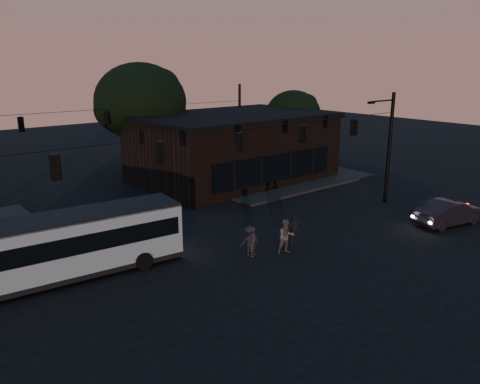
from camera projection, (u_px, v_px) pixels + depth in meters
ground at (295, 272)px, 21.61m from camera, size 120.00×120.00×0.00m
sidewalk_far_right at (275, 177)px, 39.36m from camera, size 14.00×10.00×0.15m
building at (233, 147)px, 38.30m from camera, size 15.40×10.41×5.40m
tree_behind at (141, 102)px, 38.82m from camera, size 7.60×7.60×9.43m
tree_right at (293, 114)px, 44.78m from camera, size 5.20×5.20×6.86m
signal_rig_near at (240, 164)px, 23.41m from camera, size 26.24×0.30×7.50m
signal_rig_far at (107, 133)px, 35.43m from camera, size 26.24×0.30×7.50m
bus at (68, 243)px, 20.77m from camera, size 10.47×3.31×2.90m
car at (450, 212)px, 27.86m from camera, size 4.80×2.54×1.50m
pedestrian_a at (253, 242)px, 23.27m from camera, size 0.66×0.60×1.52m
pedestrian_b at (286, 236)px, 23.57m from camera, size 1.06×0.95×1.79m
pedestrian_c at (294, 231)px, 24.41m from camera, size 1.05×0.49×1.75m
pedestrian_d at (250, 241)px, 23.30m from camera, size 1.15×0.90×1.56m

